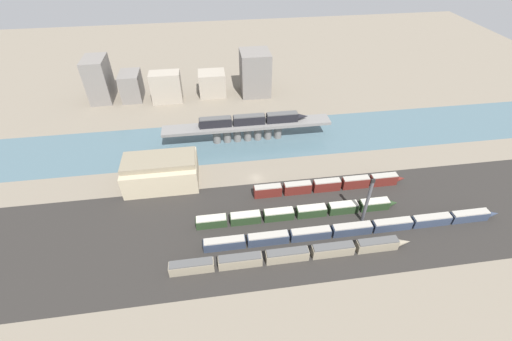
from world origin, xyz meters
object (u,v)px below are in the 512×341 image
Objects in this scene: train_yard_near at (292,255)px; warehouse_building at (161,171)px; signal_tower at (367,201)px; train_yard_mid at (356,229)px; train_yard_far at (299,212)px; train_yard_outer at (329,185)px; train_on_bridge at (253,119)px.

warehouse_building is (-38.14, 38.88, 3.26)m from train_yard_near.
warehouse_building is 69.26m from signal_tower.
train_yard_mid is 3.71× the size of warehouse_building.
train_yard_far is at bearing -27.63° from warehouse_building.
train_yard_outer is at bearing -11.93° from warehouse_building.
signal_tower reaches higher than train_on_bridge.
signal_tower is at bearing -23.66° from warehouse_building.
train_yard_near is 22.36m from train_yard_mid.
train_yard_mid is 5.46× the size of signal_tower.
train_yard_outer reaches higher than train_yard_mid.
train_yard_outer is (19.24, 26.76, 0.26)m from train_yard_near.
signal_tower reaches higher than train_yard_outer.
signal_tower is (27.86, -50.56, -1.12)m from train_on_bridge.
train_yard_far is 3.85× the size of signal_tower.
train_yard_near is 0.74× the size of train_yard_mid.
train_yard_mid is 67.72m from warehouse_building.
warehouse_building reaches higher than train_yard_near.
train_yard_near reaches higher than train_yard_far.
train_on_bridge is at bearing 92.44° from train_yard_near.
train_yard_far is (8.53, -45.85, -7.81)m from train_on_bridge.
signal_tower reaches higher than train_yard_far.
train_yard_mid is at bearing -131.27° from signal_tower.
train_yard_outer is at bearing -57.94° from train_on_bridge.
signal_tower is (19.33, -4.71, 6.69)m from train_yard_far.
train_yard_outer reaches higher than train_yard_near.
warehouse_building is (-44.04, 23.05, 3.40)m from train_yard_far.
train_yard_mid is at bearing 17.40° from train_yard_near.
train_yard_mid is 1.42× the size of train_yard_far.
train_yard_near is 16.89m from train_yard_far.
train_yard_near is at bearing -87.56° from train_on_bridge.
train_on_bridge is 42.43m from warehouse_building.
train_yard_mid reaches higher than train_yard_far.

